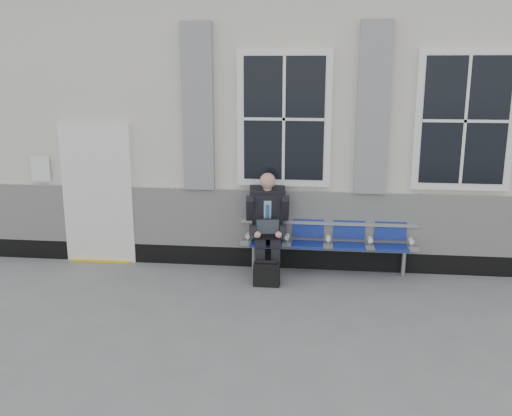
# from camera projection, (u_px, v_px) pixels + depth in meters

# --- Properties ---
(ground) EXTENTS (70.00, 70.00, 0.00)m
(ground) POSITION_uv_depth(u_px,v_px,m) (447.00, 314.00, 7.05)
(ground) COLOR slate
(ground) RESTS_ON ground
(station_building) EXTENTS (14.40, 4.40, 4.49)m
(station_building) POSITION_uv_depth(u_px,v_px,m) (415.00, 112.00, 9.87)
(station_building) COLOR beige
(station_building) RESTS_ON ground
(bench) EXTENTS (2.60, 0.47, 0.91)m
(bench) POSITION_uv_depth(u_px,v_px,m) (328.00, 237.00, 8.36)
(bench) COLOR #9EA0A3
(bench) RESTS_ON ground
(businessman) EXTENTS (0.65, 0.87, 1.51)m
(businessman) POSITION_uv_depth(u_px,v_px,m) (267.00, 221.00, 8.27)
(businessman) COLOR black
(businessman) RESTS_ON ground
(briefcase) EXTENTS (0.36, 0.15, 0.37)m
(briefcase) POSITION_uv_depth(u_px,v_px,m) (267.00, 274.00, 7.93)
(briefcase) COLOR black
(briefcase) RESTS_ON ground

